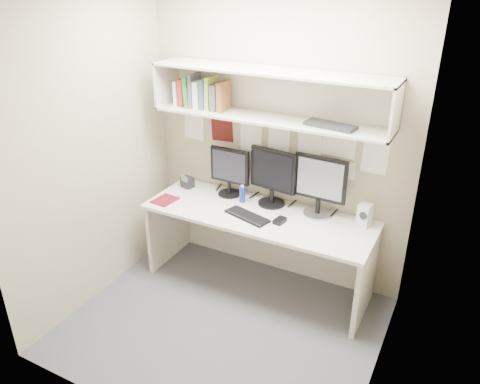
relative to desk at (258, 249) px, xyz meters
The scene contains 19 objects.
floor 0.75m from the desk, 90.00° to the right, with size 2.40×2.00×0.01m, color #47464B.
wall_back 1.00m from the desk, 90.00° to the left, with size 2.40×0.02×2.60m, color tan.
wall_front 1.90m from the desk, 90.00° to the right, with size 2.40×0.02×2.60m, color tan.
wall_left 1.65m from the desk, 151.57° to the right, with size 0.02×2.00×2.60m, color tan.
wall_right 1.65m from the desk, 28.43° to the right, with size 0.02×2.00×2.60m, color tan.
desk is the anchor object (origin of this frame).
overhead_hutch 1.37m from the desk, 90.00° to the left, with size 2.00×0.38×0.40m.
pinned_papers 0.95m from the desk, 90.00° to the left, with size 1.92×0.01×0.48m, color white, non-canonical shape.
monitor_left 0.76m from the desk, 151.43° to the left, with size 0.38×0.21×0.45m.
monitor_center 0.68m from the desk, 83.03° to the left, with size 0.44×0.24×0.51m.
monitor_right 0.82m from the desk, 25.71° to the left, with size 0.45×0.25×0.52m.
keyboard 0.39m from the desk, 116.35° to the right, with size 0.41×0.14×0.02m, color black.
mouse 0.45m from the desk, 17.35° to the right, with size 0.07×0.12×0.04m, color black.
speaker 0.99m from the desk, 13.03° to the left, with size 0.11×0.12×0.19m.
blue_bottle 0.51m from the desk, 150.35° to the left, with size 0.05×0.05×0.16m.
maroon_notebook 0.95m from the desk, 168.34° to the right, with size 0.18×0.22×0.01m, color #5E101A.
desk_phone 0.95m from the desk, 168.81° to the left, with size 0.13×0.12×0.13m.
book_stack 1.45m from the desk, 165.70° to the left, with size 0.48×0.18×0.28m.
hutch_tray 1.31m from the desk, 13.52° to the left, with size 0.39×0.15×0.03m, color black.
Camera 1 is at (1.50, -2.58, 2.61)m, focal length 35.00 mm.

